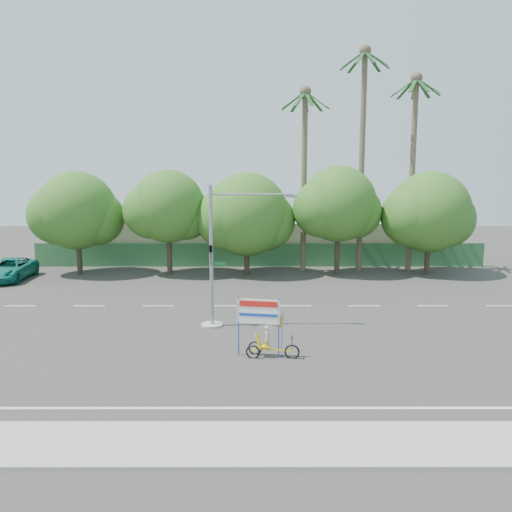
{
  "coord_description": "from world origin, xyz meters",
  "views": [
    {
      "loc": [
        -0.32,
        -20.2,
        7.18
      ],
      "look_at": [
        -0.3,
        4.24,
        3.5
      ],
      "focal_mm": 35.0,
      "sensor_mm": 36.0,
      "label": 1
    }
  ],
  "objects": [
    {
      "name": "sidewalk_near",
      "position": [
        0.0,
        -7.5,
        0.06
      ],
      "size": [
        50.0,
        2.4,
        0.12
      ],
      "primitive_type": "cube",
      "color": "gray",
      "rests_on": "ground"
    },
    {
      "name": "palm_tall",
      "position": [
        8.0,
        19.5,
        10.46
      ],
      "size": [
        3.73,
        3.79,
        17.45
      ],
      "color": "#70604C",
      "rests_on": "ground"
    },
    {
      "name": "tree_right",
      "position": [
        5.95,
        18.0,
        5.24
      ],
      "size": [
        6.9,
        5.8,
        8.36
      ],
      "color": "#473828",
      "rests_on": "ground"
    },
    {
      "name": "fence",
      "position": [
        0.0,
        21.5,
        1.0
      ],
      "size": [
        38.0,
        0.08,
        2.0
      ],
      "primitive_type": "cube",
      "color": "#336B3D",
      "rests_on": "ground"
    },
    {
      "name": "tree_center",
      "position": [
        -1.05,
        18.0,
        4.47
      ],
      "size": [
        7.62,
        6.4,
        7.85
      ],
      "color": "#473828",
      "rests_on": "ground"
    },
    {
      "name": "ground",
      "position": [
        0.0,
        0.0,
        0.0
      ],
      "size": [
        120.0,
        120.0,
        0.0
      ],
      "primitive_type": "plane",
      "color": "#33302D",
      "rests_on": "ground"
    },
    {
      "name": "palm_mid",
      "position": [
        12.0,
        19.5,
        9.4
      ],
      "size": [
        3.73,
        3.79,
        15.45
      ],
      "color": "#70604C",
      "rests_on": "ground"
    },
    {
      "name": "building_left",
      "position": [
        -10.0,
        26.0,
        2.0
      ],
      "size": [
        12.0,
        8.0,
        4.0
      ],
      "primitive_type": "cube",
      "color": "#BDB296",
      "rests_on": "ground"
    },
    {
      "name": "building_right",
      "position": [
        8.0,
        26.0,
        1.8
      ],
      "size": [
        14.0,
        8.0,
        3.6
      ],
      "primitive_type": "cube",
      "color": "#BDB296",
      "rests_on": "ground"
    },
    {
      "name": "trike_billboard",
      "position": [
        0.04,
        -0.47,
        1.02
      ],
      "size": [
        2.56,
        0.84,
        2.55
      ],
      "rotation": [
        0.0,
        0.0,
        -0.18
      ],
      "color": "black",
      "rests_on": "ground"
    },
    {
      "name": "tree_left",
      "position": [
        -7.05,
        18.0,
        5.06
      ],
      "size": [
        6.66,
        5.6,
        8.07
      ],
      "color": "#473828",
      "rests_on": "ground"
    },
    {
      "name": "palm_short",
      "position": [
        3.5,
        19.5,
        8.86
      ],
      "size": [
        3.73,
        3.79,
        14.45
      ],
      "color": "#70604C",
      "rests_on": "ground"
    },
    {
      "name": "tree_far_right",
      "position": [
        12.95,
        18.0,
        4.64
      ],
      "size": [
        7.38,
        6.2,
        7.94
      ],
      "color": "#473828",
      "rests_on": "ground"
    },
    {
      "name": "pickup_truck",
      "position": [
        -18.4,
        15.74,
        0.79
      ],
      "size": [
        2.98,
        5.83,
        1.58
      ],
      "primitive_type": "imported",
      "rotation": [
        0.0,
        0.0,
        0.07
      ],
      "color": "#107567",
      "rests_on": "ground"
    },
    {
      "name": "tree_far_left",
      "position": [
        -14.05,
        18.0,
        4.76
      ],
      "size": [
        7.14,
        6.0,
        7.96
      ],
      "color": "#473828",
      "rests_on": "ground"
    },
    {
      "name": "traffic_signal",
      "position": [
        -2.2,
        3.98,
        2.92
      ],
      "size": [
        4.72,
        1.1,
        7.0
      ],
      "color": "gray",
      "rests_on": "ground"
    }
  ]
}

